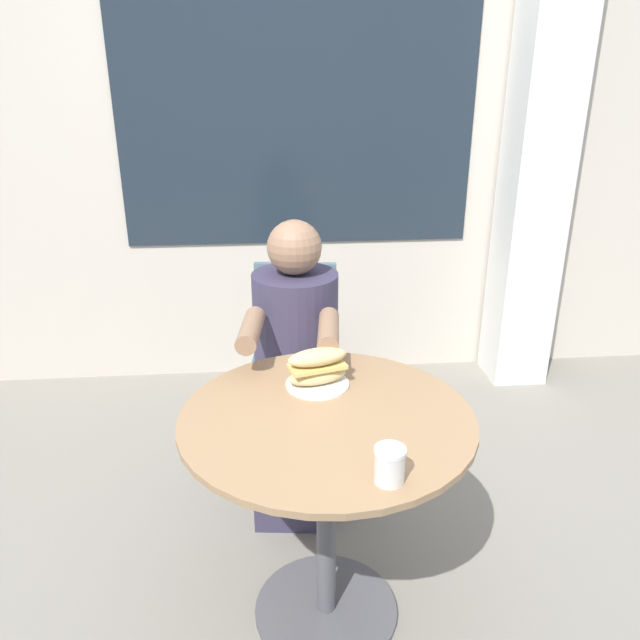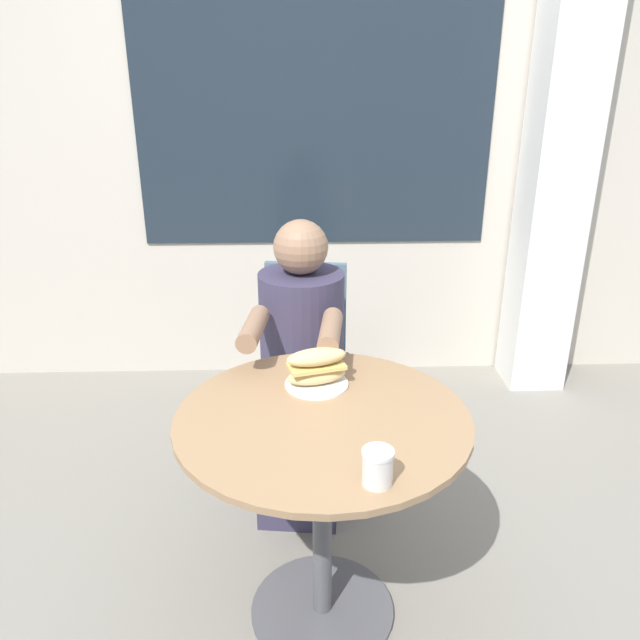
# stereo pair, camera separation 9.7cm
# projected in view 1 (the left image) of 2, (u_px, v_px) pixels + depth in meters

# --- Properties ---
(ground_plane) EXTENTS (8.00, 8.00, 0.00)m
(ground_plane) POSITION_uv_depth(u_px,v_px,m) (326.00, 611.00, 2.03)
(ground_plane) COLOR gray
(storefront_wall) EXTENTS (8.00, 0.09, 2.80)m
(storefront_wall) POSITION_uv_depth(u_px,v_px,m) (292.00, 118.00, 3.15)
(storefront_wall) COLOR beige
(storefront_wall) RESTS_ON ground_plane
(lattice_pillar) EXTENTS (0.29, 0.29, 2.40)m
(lattice_pillar) POSITION_uv_depth(u_px,v_px,m) (538.00, 161.00, 3.14)
(lattice_pillar) COLOR silver
(lattice_pillar) RESTS_ON ground_plane
(cafe_table) EXTENTS (0.84, 0.84, 0.73)m
(cafe_table) POSITION_uv_depth(u_px,v_px,m) (327.00, 471.00, 1.82)
(cafe_table) COLOR #997551
(cafe_table) RESTS_ON ground_plane
(diner_chair) EXTENTS (0.42, 0.42, 0.87)m
(diner_chair) POSITION_uv_depth(u_px,v_px,m) (295.00, 346.00, 2.69)
(diner_chair) COLOR slate
(diner_chair) RESTS_ON ground_plane
(seated_diner) EXTENTS (0.37, 0.58, 1.15)m
(seated_diner) POSITION_uv_depth(u_px,v_px,m) (296.00, 388.00, 2.38)
(seated_diner) COLOR #38334C
(seated_diner) RESTS_ON ground_plane
(sandwich_on_plate) EXTENTS (0.20, 0.20, 0.12)m
(sandwich_on_plate) POSITION_uv_depth(u_px,v_px,m) (317.00, 369.00, 1.89)
(sandwich_on_plate) COLOR white
(sandwich_on_plate) RESTS_ON cafe_table
(drink_cup) EXTENTS (0.08, 0.08, 0.09)m
(drink_cup) POSITION_uv_depth(u_px,v_px,m) (390.00, 465.00, 1.46)
(drink_cup) COLOR silver
(drink_cup) RESTS_ON cafe_table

